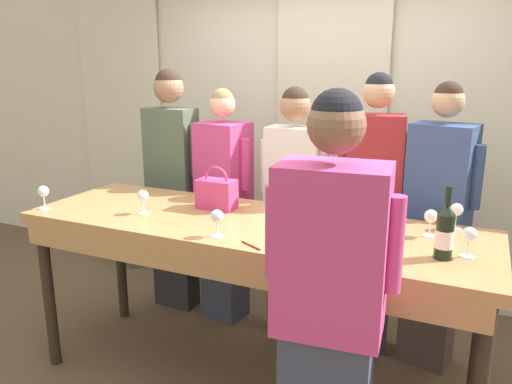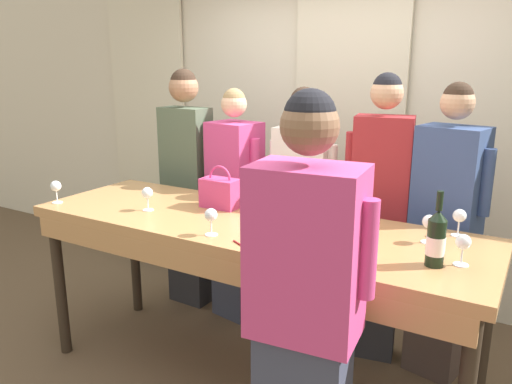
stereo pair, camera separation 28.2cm
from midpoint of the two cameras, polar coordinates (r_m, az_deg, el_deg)
name	(u,v)px [view 1 (the left image)]	position (r m, az deg, el deg)	size (l,w,h in m)	color
ground_plane	(250,381)	(3.26, -3.30, -20.85)	(18.00, 18.00, 0.00)	brown
wall_back	(332,124)	(4.15, 6.73, 7.74)	(12.00, 0.06, 2.80)	beige
curtain_panel_left	(123,120)	(5.14, -16.56, 7.92)	(0.90, 0.03, 2.69)	beige
curtain_panel_center	(329,132)	(4.09, 6.42, 6.86)	(0.90, 0.03, 2.69)	beige
tasting_bar	(248,239)	(2.80, -3.79, -5.38)	(2.62, 0.84, 1.03)	#B27F4C
wine_bottle	(445,233)	(2.34, 17.59, -4.51)	(0.08, 0.08, 0.34)	black
handbag	(217,193)	(3.03, -7.20, -0.18)	(0.23, 0.13, 0.26)	#C63870
wine_glass_front_left	(355,218)	(2.53, 8.11, -3.01)	(0.07, 0.07, 0.14)	white
wine_glass_front_mid	(431,217)	(2.63, 16.49, -2.84)	(0.07, 0.07, 0.14)	white
wine_glass_front_right	(217,217)	(2.54, -7.67, -2.94)	(0.07, 0.07, 0.14)	white
wine_glass_center_left	(469,236)	(2.40, 20.17, -4.78)	(0.07, 0.07, 0.14)	white
wine_glass_center_mid	(372,211)	(2.67, 10.22, -2.21)	(0.07, 0.07, 0.14)	white
wine_glass_center_right	(457,211)	(2.79, 19.30, -2.07)	(0.07, 0.07, 0.14)	white
wine_glass_back_left	(143,197)	(3.01, -15.44, -0.57)	(0.07, 0.07, 0.14)	white
wine_glass_back_mid	(43,192)	(3.32, -25.43, -0.07)	(0.07, 0.07, 0.14)	white
napkin	(279,206)	(3.07, 0.03, -1.67)	(0.21, 0.21, 0.00)	white
pen	(251,245)	(2.42, -3.94, -6.17)	(0.13, 0.07, 0.01)	maroon
guest_olive_jacket	(173,185)	(3.86, -11.57, 0.75)	(0.49, 0.22, 1.85)	#28282D
guest_pink_top	(224,206)	(3.65, -5.89, -1.63)	(0.46, 0.33, 1.72)	#383D51
guest_cream_sweater	(293,210)	(3.41, 1.91, -2.07)	(0.48, 0.25, 1.74)	#473833
guest_striped_shirt	(371,212)	(3.24, 10.66, -2.31)	(0.46, 0.28, 1.83)	#28282D
guest_navy_coat	(436,227)	(3.19, 17.53, -3.88)	(0.47, 0.32, 1.79)	#473833
host_pouring	(329,314)	(2.04, 4.29, -13.86)	(0.54, 0.32, 1.80)	#383D51
potted_plant	(134,229)	(4.95, -15.41, -4.08)	(0.32, 0.32, 0.69)	#4C4C51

